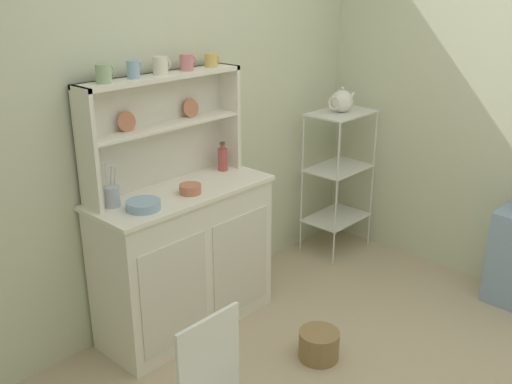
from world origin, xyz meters
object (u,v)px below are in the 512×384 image
(hutch_shelf_unit, at_px, (160,121))
(cup_sage_0, at_px, (104,73))
(jam_bottle, at_px, (223,159))
(utensil_jar, at_px, (112,196))
(porcelain_teapot, at_px, (342,101))
(bakers_rack, at_px, (339,166))
(floor_basket, at_px, (319,345))
(bowl_mixing_large, at_px, (143,205))
(hutch_cabinet, at_px, (185,258))

(hutch_shelf_unit, relative_size, cup_sage_0, 10.82)
(jam_bottle, bearing_deg, utensil_jar, -179.45)
(utensil_jar, xyz_separation_m, porcelain_teapot, (1.87, -0.13, 0.23))
(cup_sage_0, bearing_deg, bakers_rack, -5.36)
(cup_sage_0, bearing_deg, porcelain_teapot, -5.37)
(floor_basket, xyz_separation_m, jam_bottle, (0.12, 0.88, 0.87))
(bakers_rack, xyz_separation_m, cup_sage_0, (-1.82, 0.17, 0.88))
(bowl_mixing_large, relative_size, utensil_jar, 0.74)
(hutch_shelf_unit, height_order, bowl_mixing_large, hutch_shelf_unit)
(bowl_mixing_large, height_order, utensil_jar, utensil_jar)
(jam_bottle, distance_m, utensil_jar, 0.81)
(hutch_shelf_unit, bearing_deg, bakers_rack, -8.25)
(hutch_shelf_unit, distance_m, bakers_rack, 1.58)
(hutch_cabinet, distance_m, cup_sage_0, 1.18)
(hutch_shelf_unit, distance_m, utensil_jar, 0.52)
(utensil_jar, bearing_deg, floor_basket, -51.87)
(jam_bottle, relative_size, utensil_jar, 0.74)
(porcelain_teapot, bearing_deg, bakers_rack, 0.00)
(hutch_shelf_unit, distance_m, cup_sage_0, 0.48)
(hutch_cabinet, distance_m, porcelain_teapot, 1.63)
(hutch_cabinet, relative_size, jam_bottle, 6.06)
(bowl_mixing_large, xyz_separation_m, jam_bottle, (0.73, 0.16, 0.05))
(bakers_rack, relative_size, porcelain_teapot, 4.37)
(hutch_cabinet, xyz_separation_m, bowl_mixing_large, (-0.32, -0.07, 0.45))
(hutch_cabinet, height_order, bakers_rack, bakers_rack)
(cup_sage_0, bearing_deg, utensil_jar, -135.88)
(cup_sage_0, distance_m, utensil_jar, 0.63)
(hutch_cabinet, distance_m, jam_bottle, 0.65)
(hutch_cabinet, relative_size, utensil_jar, 4.49)
(bakers_rack, relative_size, utensil_jar, 4.48)
(cup_sage_0, relative_size, porcelain_teapot, 0.38)
(cup_sage_0, bearing_deg, hutch_cabinet, -18.76)
(hutch_shelf_unit, distance_m, porcelain_teapot, 1.48)
(jam_bottle, xyz_separation_m, utensil_jar, (-0.81, -0.01, -0.02))
(utensil_jar, bearing_deg, hutch_cabinet, -10.97)
(hutch_cabinet, xyz_separation_m, bakers_rack, (1.46, -0.05, 0.23))
(hutch_shelf_unit, height_order, cup_sage_0, cup_sage_0)
(hutch_shelf_unit, relative_size, bowl_mixing_large, 5.69)
(hutch_shelf_unit, relative_size, floor_basket, 4.51)
(bowl_mixing_large, distance_m, utensil_jar, 0.18)
(bakers_rack, bearing_deg, jam_bottle, 172.72)
(bakers_rack, relative_size, floor_basket, 4.82)
(hutch_shelf_unit, bearing_deg, jam_bottle, -10.74)
(bowl_mixing_large, relative_size, porcelain_teapot, 0.72)
(hutch_cabinet, bearing_deg, cup_sage_0, 161.24)
(bakers_rack, relative_size, cup_sage_0, 11.56)
(hutch_cabinet, xyz_separation_m, cup_sage_0, (-0.36, 0.12, 1.11))
(hutch_cabinet, bearing_deg, floor_basket, -70.57)
(cup_sage_0, bearing_deg, hutch_shelf_unit, 6.48)
(bakers_rack, distance_m, cup_sage_0, 2.03)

